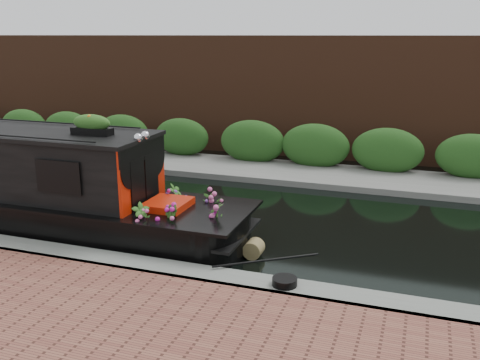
% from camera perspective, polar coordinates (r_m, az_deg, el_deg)
% --- Properties ---
extents(ground, '(80.00, 80.00, 0.00)m').
position_cam_1_polar(ground, '(12.60, -6.69, -3.48)').
color(ground, black).
rests_on(ground, ground).
extents(near_bank_coping, '(40.00, 0.60, 0.50)m').
position_cam_1_polar(near_bank_coping, '(9.95, -15.06, -9.17)').
color(near_bank_coping, slate).
rests_on(near_bank_coping, ground).
extents(far_bank_path, '(40.00, 2.40, 0.34)m').
position_cam_1_polar(far_bank_path, '(16.32, -0.28, 0.98)').
color(far_bank_path, slate).
rests_on(far_bank_path, ground).
extents(far_hedge, '(40.00, 1.10, 2.80)m').
position_cam_1_polar(far_hedge, '(17.14, 0.73, 1.68)').
color(far_hedge, '#204A18').
rests_on(far_hedge, ground).
extents(far_brick_wall, '(40.00, 1.00, 8.00)m').
position_cam_1_polar(far_brick_wall, '(19.10, 2.73, 3.08)').
color(far_brick_wall, '#4C2919').
rests_on(far_brick_wall, ground).
extents(rope_fender, '(0.34, 0.34, 0.34)m').
position_cam_1_polar(rope_fender, '(10.03, 1.48, -7.34)').
color(rope_fender, olive).
rests_on(rope_fender, ground).
extents(coiled_mooring_rope, '(0.40, 0.40, 0.12)m').
position_cam_1_polar(coiled_mooring_rope, '(8.49, 4.78, -10.74)').
color(coiled_mooring_rope, black).
rests_on(coiled_mooring_rope, near_bank_coping).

